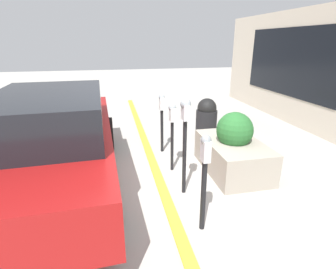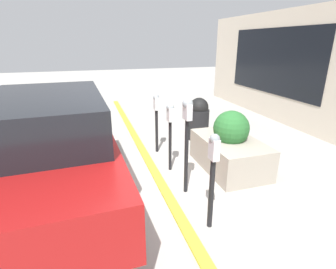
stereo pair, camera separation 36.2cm
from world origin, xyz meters
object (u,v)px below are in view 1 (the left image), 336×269
object	(u,v)px
parking_meter_middle	(172,123)
trash_bin	(206,120)
parking_meter_fourth	(162,113)
parking_meter_second	(185,127)
planter_box	(233,150)
parked_car_front	(55,139)
parking_meter_nearest	(205,170)

from	to	relation	value
parking_meter_middle	trash_bin	xyz separation A→B (m)	(1.43, -1.20, -0.42)
parking_meter_fourth	trash_bin	distance (m)	1.36
parking_meter_second	planter_box	world-z (taller)	parking_meter_second
parking_meter_second	trash_bin	xyz separation A→B (m)	(2.26, -1.20, -0.60)
parking_meter_fourth	parked_car_front	world-z (taller)	parked_car_front
parking_meter_nearest	parking_meter_fourth	distance (m)	2.67
parking_meter_fourth	trash_bin	xyz separation A→B (m)	(0.49, -1.22, -0.36)
parked_car_front	trash_bin	size ratio (longest dim) A/B	4.54
parking_meter_fourth	planter_box	xyz separation A→B (m)	(-1.20, -1.13, -0.47)
parking_meter_second	planter_box	distance (m)	1.43
parking_meter_nearest	parking_meter_middle	distance (m)	1.74
parking_meter_second	parked_car_front	distance (m)	2.12
parking_meter_middle	parking_meter_nearest	bearing A→B (deg)	-179.75
parking_meter_nearest	trash_bin	world-z (taller)	parking_meter_nearest
planter_box	parked_car_front	xyz separation A→B (m)	(0.07, 3.11, 0.44)
parking_meter_fourth	trash_bin	size ratio (longest dim) A/B	1.23
trash_bin	parked_car_front	bearing A→B (deg)	116.93
parking_meter_middle	parked_car_front	world-z (taller)	parked_car_front
parking_meter_second	parked_car_front	world-z (taller)	parked_car_front
planter_box	trash_bin	size ratio (longest dim) A/B	1.52
parking_meter_second	parking_meter_middle	size ratio (longest dim) A/B	1.20
parking_meter_second	parked_car_front	bearing A→B (deg)	72.51
parking_meter_nearest	planter_box	size ratio (longest dim) A/B	0.82
parking_meter_fourth	planter_box	distance (m)	1.72
parking_meter_fourth	trash_bin	world-z (taller)	parking_meter_fourth
planter_box	parking_meter_fourth	bearing A→B (deg)	43.26
parking_meter_nearest	parking_meter_second	size ratio (longest dim) A/B	0.84
parking_meter_second	trash_bin	distance (m)	2.62
parking_meter_nearest	planter_box	xyz separation A→B (m)	(1.47, -1.11, -0.44)
planter_box	parked_car_front	bearing A→B (deg)	88.68
parking_meter_fourth	parked_car_front	distance (m)	2.28
parking_meter_nearest	parking_meter_second	distance (m)	0.95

